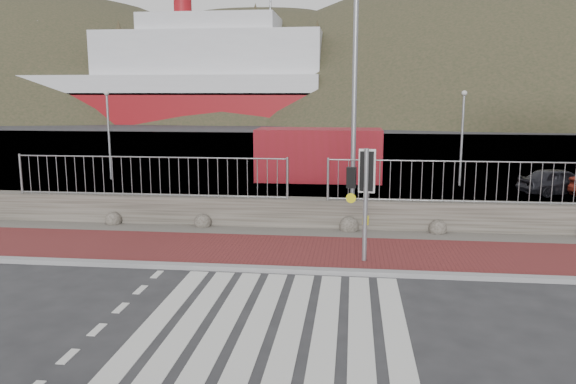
# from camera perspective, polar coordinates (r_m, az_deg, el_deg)

# --- Properties ---
(ground) EXTENTS (220.00, 220.00, 0.00)m
(ground) POSITION_cam_1_polar(r_m,az_deg,el_deg) (10.07, -1.44, -13.49)
(ground) COLOR #28282B
(ground) RESTS_ON ground
(sidewalk_far) EXTENTS (40.00, 3.00, 0.08)m
(sidewalk_far) POSITION_cam_1_polar(r_m,az_deg,el_deg) (14.27, 1.10, -6.15)
(sidewalk_far) COLOR maroon
(sidewalk_far) RESTS_ON ground
(kerb_far) EXTENTS (40.00, 0.25, 0.12)m
(kerb_far) POSITION_cam_1_polar(r_m,az_deg,el_deg) (12.84, 0.44, -7.97)
(kerb_far) COLOR gray
(kerb_far) RESTS_ON ground
(zebra_crossing) EXTENTS (4.62, 5.60, 0.01)m
(zebra_crossing) POSITION_cam_1_polar(r_m,az_deg,el_deg) (10.07, -1.44, -13.46)
(zebra_crossing) COLOR silver
(zebra_crossing) RESTS_ON ground
(gravel_strip) EXTENTS (40.00, 1.50, 0.06)m
(gravel_strip) POSITION_cam_1_polar(r_m,az_deg,el_deg) (16.19, 1.78, -4.22)
(gravel_strip) COLOR #59544C
(gravel_strip) RESTS_ON ground
(stone_wall) EXTENTS (40.00, 0.60, 0.90)m
(stone_wall) POSITION_cam_1_polar(r_m,az_deg,el_deg) (16.87, 2.02, -2.17)
(stone_wall) COLOR #47423A
(stone_wall) RESTS_ON ground
(railing) EXTENTS (18.07, 0.07, 1.22)m
(railing) POSITION_cam_1_polar(r_m,az_deg,el_deg) (16.49, 2.00, 2.37)
(railing) COLOR gray
(railing) RESTS_ON stone_wall
(quay) EXTENTS (120.00, 40.00, 0.50)m
(quay) POSITION_cam_1_polar(r_m,az_deg,el_deg) (37.28, 4.57, 3.82)
(quay) COLOR #4C4C4F
(quay) RESTS_ON ground
(water) EXTENTS (220.00, 50.00, 0.05)m
(water) POSITION_cam_1_polar(r_m,az_deg,el_deg) (72.16, 5.60, 6.80)
(water) COLOR #3F4C54
(water) RESTS_ON ground
(ferry) EXTENTS (50.00, 16.00, 20.00)m
(ferry) POSITION_cam_1_polar(r_m,az_deg,el_deg) (81.30, -12.23, 10.77)
(ferry) COLOR maroon
(ferry) RESTS_ON ground
(hills_backdrop) EXTENTS (254.00, 90.00, 100.00)m
(hills_backdrop) POSITION_cam_1_polar(r_m,az_deg,el_deg) (100.89, 9.50, -5.66)
(hills_backdrop) COLOR #29301D
(hills_backdrop) RESTS_ON ground
(traffic_signal_far) EXTENTS (0.67, 0.29, 2.75)m
(traffic_signal_far) POSITION_cam_1_polar(r_m,az_deg,el_deg) (13.17, 7.77, 1.16)
(traffic_signal_far) COLOR gray
(traffic_signal_far) RESTS_ON ground
(streetlight) EXTENTS (1.80, 0.36, 8.47)m
(streetlight) POSITION_cam_1_polar(r_m,az_deg,el_deg) (17.27, 7.30, 12.45)
(streetlight) COLOR gray
(streetlight) RESTS_ON ground
(shipping_container) EXTENTS (5.74, 2.41, 2.39)m
(shipping_container) POSITION_cam_1_polar(r_m,az_deg,el_deg) (26.07, 3.16, 3.81)
(shipping_container) COLOR maroon
(shipping_container) RESTS_ON ground
(car_a) EXTENTS (3.41, 2.12, 1.08)m
(car_a) POSITION_cam_1_polar(r_m,az_deg,el_deg) (24.83, 25.82, 0.99)
(car_a) COLOR black
(car_a) RESTS_ON ground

